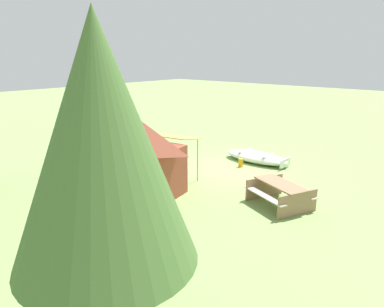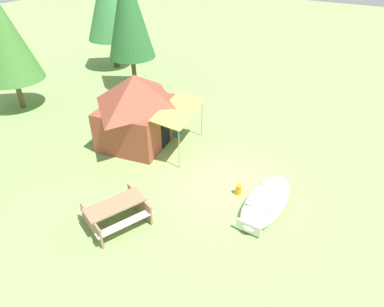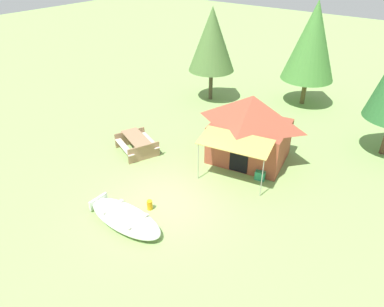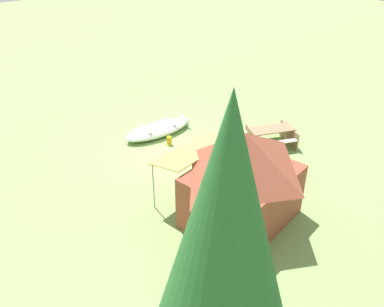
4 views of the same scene
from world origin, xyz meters
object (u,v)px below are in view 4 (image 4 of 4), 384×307
at_px(cooler_box, 190,213).
at_px(pine_tree_far_center, 223,276).
at_px(picnic_table, 271,135).
at_px(beached_rowboat, 158,129).
at_px(canvas_cabin_tent, 243,177).
at_px(fuel_can, 169,141).

xyz_separation_m(cooler_box, pine_tree_far_center, (3.38, 4.93, 3.88)).
height_order(cooler_box, pine_tree_far_center, pine_tree_far_center).
distance_m(cooler_box, pine_tree_far_center, 7.13).
distance_m(picnic_table, pine_tree_far_center, 11.45).
distance_m(beached_rowboat, canvas_cabin_tent, 6.33).
relative_size(fuel_can, pine_tree_far_center, 0.06).
distance_m(canvas_cabin_tent, cooler_box, 1.99).
relative_size(beached_rowboat, canvas_cabin_tent, 0.71).
xyz_separation_m(beached_rowboat, canvas_cabin_tent, (1.19, 6.09, 1.26)).
bearing_deg(pine_tree_far_center, beached_rowboat, -119.64).
xyz_separation_m(picnic_table, pine_tree_far_center, (8.73, 6.48, 3.60)).
bearing_deg(beached_rowboat, cooler_box, 65.47).
height_order(beached_rowboat, pine_tree_far_center, pine_tree_far_center).
bearing_deg(fuel_can, cooler_box, 61.85).
relative_size(canvas_cabin_tent, picnic_table, 1.95).
xyz_separation_m(beached_rowboat, cooler_box, (2.34, 5.13, -0.05)).
bearing_deg(beached_rowboat, canvas_cabin_tent, 78.95).
distance_m(cooler_box, fuel_can, 4.65).
xyz_separation_m(canvas_cabin_tent, fuel_can, (-1.04, -5.06, -1.32)).
height_order(beached_rowboat, fuel_can, beached_rowboat).
bearing_deg(canvas_cabin_tent, cooler_box, -39.71).
bearing_deg(canvas_cabin_tent, pine_tree_far_center, 41.20).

